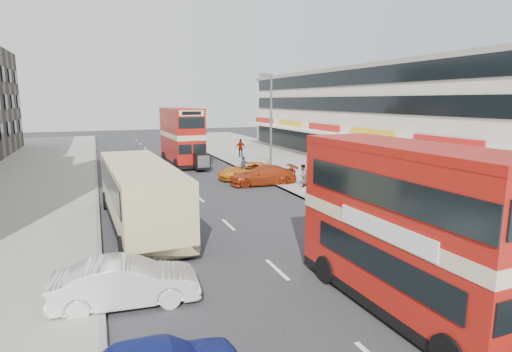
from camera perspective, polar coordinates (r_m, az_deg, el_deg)
name	(u,v)px	position (r m, az deg, el deg)	size (l,w,h in m)	color
ground	(302,293)	(14.03, 6.40, -15.73)	(160.00, 160.00, 0.00)	#28282B
road_surface	(182,182)	(32.27, -10.24, -0.76)	(12.00, 90.00, 0.01)	#28282B
pavement_right	(318,171)	(36.43, 8.61, 0.67)	(12.00, 90.00, 0.15)	gray
pavement_left	(2,193)	(32.28, -31.63, -2.03)	(12.00, 90.00, 0.15)	gray
kerb_left	(97,187)	(31.71, -21.12, -1.37)	(0.20, 90.00, 0.16)	gray
kerb_right	(255,176)	(33.91, -0.08, 0.06)	(0.20, 90.00, 0.16)	gray
commercial_row	(382,116)	(42.05, 16.94, 7.96)	(9.90, 46.20, 9.30)	beige
street_lamp	(270,119)	(31.70, 1.95, 7.91)	(1.00, 0.20, 8.12)	slate
bus_main	(407,228)	(12.84, 20.16, -6.73)	(2.61, 8.72, 4.79)	black
bus_second	(182,136)	(40.51, -10.20, 5.43)	(2.86, 9.57, 5.25)	black
coach	(140,193)	(20.95, -15.69, -2.21)	(3.35, 11.19, 2.93)	black
car_left_front	(126,282)	(13.54, -17.46, -13.82)	(1.52, 4.35, 1.43)	silver
car_right_a	(263,175)	(30.40, 0.99, 0.07)	(1.99, 4.90, 1.42)	#A23010
car_right_b	(248,171)	(32.54, -1.09, 0.70)	(2.25, 4.88, 1.36)	orange
pedestrian_near	(303,175)	(29.23, 6.45, 0.09)	(0.60, 0.40, 1.62)	gray
pedestrian_far	(240,148)	(44.57, -2.16, 3.89)	(1.13, 0.47, 1.92)	gray
cyclist	(244,173)	(31.91, -1.70, 0.43)	(0.73, 1.77, 1.93)	gray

